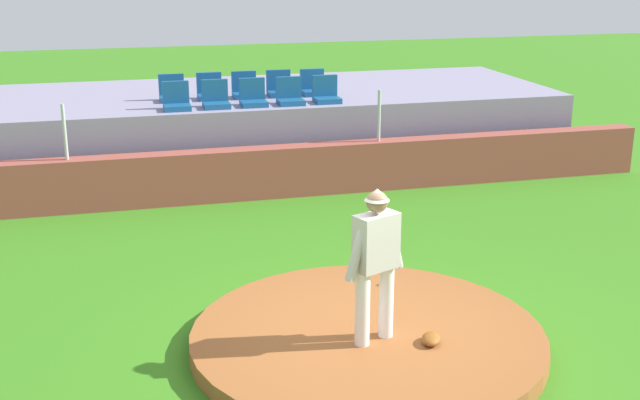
{
  "coord_description": "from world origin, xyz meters",
  "views": [
    {
      "loc": [
        -2.61,
        -7.91,
        4.29
      ],
      "look_at": [
        0.0,
        2.1,
        1.1
      ],
      "focal_mm": 46.11,
      "sensor_mm": 36.0,
      "label": 1
    }
  ],
  "objects_px": {
    "stadium_chair_2": "(253,97)",
    "stadium_chair_4": "(326,94)",
    "stadium_chair_9": "(313,87)",
    "stadium_chair_5": "(172,93)",
    "stadium_chair_8": "(280,88)",
    "stadium_chair_1": "(216,99)",
    "stadium_chair_6": "(210,91)",
    "fielding_glove": "(431,339)",
    "stadium_chair_7": "(245,89)",
    "baseball": "(384,282)",
    "pitcher": "(375,254)",
    "stadium_chair_0": "(176,101)",
    "stadium_chair_3": "(290,96)"
  },
  "relations": [
    {
      "from": "stadium_chair_2",
      "to": "stadium_chair_4",
      "type": "distance_m",
      "value": 1.41
    },
    {
      "from": "stadium_chair_9",
      "to": "stadium_chair_4",
      "type": "bearing_deg",
      "value": 92.32
    },
    {
      "from": "stadium_chair_5",
      "to": "stadium_chair_9",
      "type": "xyz_separation_m",
      "value": [
        2.79,
        -0.03,
        0.0
      ]
    },
    {
      "from": "stadium_chair_8",
      "to": "stadium_chair_1",
      "type": "bearing_deg",
      "value": 33.4
    },
    {
      "from": "stadium_chair_2",
      "to": "stadium_chair_6",
      "type": "bearing_deg",
      "value": -52.76
    },
    {
      "from": "fielding_glove",
      "to": "stadium_chair_9",
      "type": "distance_m",
      "value": 8.54
    },
    {
      "from": "stadium_chair_1",
      "to": "stadium_chair_7",
      "type": "bearing_deg",
      "value": -127.33
    },
    {
      "from": "stadium_chair_6",
      "to": "stadium_chair_9",
      "type": "height_order",
      "value": "same"
    },
    {
      "from": "stadium_chair_8",
      "to": "baseball",
      "type": "bearing_deg",
      "value": 89.16
    },
    {
      "from": "baseball",
      "to": "stadium_chair_6",
      "type": "bearing_deg",
      "value": 100.7
    },
    {
      "from": "fielding_glove",
      "to": "stadium_chair_8",
      "type": "distance_m",
      "value": 8.55
    },
    {
      "from": "fielding_glove",
      "to": "stadium_chair_1",
      "type": "height_order",
      "value": "stadium_chair_1"
    },
    {
      "from": "baseball",
      "to": "stadium_chair_8",
      "type": "relative_size",
      "value": 0.15
    },
    {
      "from": "baseball",
      "to": "fielding_glove",
      "type": "distance_m",
      "value": 1.65
    },
    {
      "from": "stadium_chair_2",
      "to": "stadium_chair_6",
      "type": "height_order",
      "value": "same"
    },
    {
      "from": "pitcher",
      "to": "baseball",
      "type": "height_order",
      "value": "pitcher"
    },
    {
      "from": "stadium_chair_0",
      "to": "stadium_chair_6",
      "type": "relative_size",
      "value": 1.0
    },
    {
      "from": "stadium_chair_0",
      "to": "stadium_chair_5",
      "type": "relative_size",
      "value": 1.0
    },
    {
      "from": "fielding_glove",
      "to": "stadium_chair_3",
      "type": "relative_size",
      "value": 0.6
    },
    {
      "from": "baseball",
      "to": "stadium_chair_6",
      "type": "distance_m",
      "value": 7.04
    },
    {
      "from": "stadium_chair_8",
      "to": "stadium_chair_3",
      "type": "bearing_deg",
      "value": 90.04
    },
    {
      "from": "stadium_chair_3",
      "to": "stadium_chair_2",
      "type": "bearing_deg",
      "value": -1.99
    },
    {
      "from": "stadium_chair_4",
      "to": "stadium_chair_9",
      "type": "xyz_separation_m",
      "value": [
        -0.03,
        0.86,
        0.0
      ]
    },
    {
      "from": "pitcher",
      "to": "stadium_chair_4",
      "type": "xyz_separation_m",
      "value": [
        1.42,
        7.29,
        0.42
      ]
    },
    {
      "from": "fielding_glove",
      "to": "stadium_chair_5",
      "type": "relative_size",
      "value": 0.6
    },
    {
      "from": "pitcher",
      "to": "stadium_chair_7",
      "type": "bearing_deg",
      "value": 67.07
    },
    {
      "from": "stadium_chair_0",
      "to": "stadium_chair_1",
      "type": "height_order",
      "value": "same"
    },
    {
      "from": "stadium_chair_2",
      "to": "stadium_chair_8",
      "type": "distance_m",
      "value": 1.15
    },
    {
      "from": "baseball",
      "to": "stadium_chair_5",
      "type": "xyz_separation_m",
      "value": [
        -2.01,
        6.77,
        1.38
      ]
    },
    {
      "from": "stadium_chair_8",
      "to": "stadium_chair_9",
      "type": "bearing_deg",
      "value": 175.8
    },
    {
      "from": "fielding_glove",
      "to": "stadium_chair_0",
      "type": "height_order",
      "value": "stadium_chair_0"
    },
    {
      "from": "stadium_chair_4",
      "to": "stadium_chair_6",
      "type": "distance_m",
      "value": 2.28
    },
    {
      "from": "stadium_chair_8",
      "to": "stadium_chair_9",
      "type": "distance_m",
      "value": 0.68
    },
    {
      "from": "stadium_chair_7",
      "to": "stadium_chair_3",
      "type": "bearing_deg",
      "value": 126.86
    },
    {
      "from": "stadium_chair_0",
      "to": "stadium_chair_1",
      "type": "distance_m",
      "value": 0.72
    },
    {
      "from": "fielding_glove",
      "to": "stadium_chair_1",
      "type": "bearing_deg",
      "value": 34.85
    },
    {
      "from": "pitcher",
      "to": "stadium_chair_6",
      "type": "bearing_deg",
      "value": 71.85
    },
    {
      "from": "stadium_chair_0",
      "to": "stadium_chair_7",
      "type": "xyz_separation_m",
      "value": [
        1.41,
        0.93,
        0.0
      ]
    },
    {
      "from": "stadium_chair_1",
      "to": "stadium_chair_3",
      "type": "distance_m",
      "value": 1.39
    },
    {
      "from": "baseball",
      "to": "stadium_chair_0",
      "type": "relative_size",
      "value": 0.15
    },
    {
      "from": "stadium_chair_4",
      "to": "stadium_chair_6",
      "type": "relative_size",
      "value": 1.0
    },
    {
      "from": "stadium_chair_0",
      "to": "stadium_chair_4",
      "type": "relative_size",
      "value": 1.0
    },
    {
      "from": "fielding_glove",
      "to": "stadium_chair_8",
      "type": "height_order",
      "value": "stadium_chair_8"
    },
    {
      "from": "pitcher",
      "to": "stadium_chair_0",
      "type": "relative_size",
      "value": 3.44
    },
    {
      "from": "baseball",
      "to": "fielding_glove",
      "type": "relative_size",
      "value": 0.25
    },
    {
      "from": "stadium_chair_1",
      "to": "stadium_chair_3",
      "type": "height_order",
      "value": "same"
    },
    {
      "from": "baseball",
      "to": "pitcher",
      "type": "bearing_deg",
      "value": -113.3
    },
    {
      "from": "stadium_chair_0",
      "to": "stadium_chair_2",
      "type": "height_order",
      "value": "same"
    },
    {
      "from": "stadium_chair_3",
      "to": "stadium_chair_4",
      "type": "height_order",
      "value": "same"
    },
    {
      "from": "stadium_chair_0",
      "to": "stadium_chair_8",
      "type": "relative_size",
      "value": 1.0
    }
  ]
}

